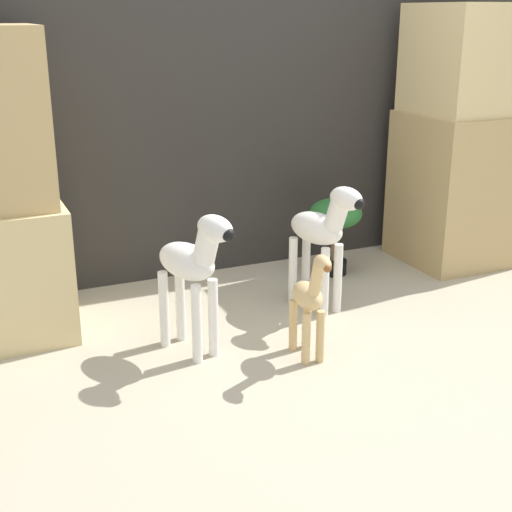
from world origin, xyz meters
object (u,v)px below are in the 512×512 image
object	(u,v)px
giraffe_figurine	(309,301)
potted_palm_front	(335,220)
zebra_right	(323,231)
zebra_left	(193,265)

from	to	relation	value
giraffe_figurine	potted_palm_front	size ratio (longest dim) A/B	1.16
zebra_right	potted_palm_front	distance (m)	0.58
zebra_right	zebra_left	size ratio (longest dim) A/B	1.00
zebra_right	giraffe_figurine	size ratio (longest dim) A/B	1.30
zebra_right	potted_palm_front	size ratio (longest dim) A/B	1.50
zebra_left	potted_palm_front	xyz separation A→B (m)	(1.11, 0.67, -0.10)
zebra_right	potted_palm_front	world-z (taller)	zebra_right
zebra_right	giraffe_figurine	world-z (taller)	zebra_right
zebra_right	potted_palm_front	bearing A→B (deg)	53.33
zebra_right	potted_palm_front	xyz separation A→B (m)	(0.34, 0.45, -0.10)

